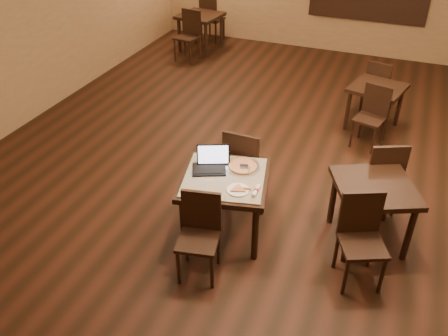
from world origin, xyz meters
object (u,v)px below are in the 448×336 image
at_px(laptop, 211,163).
at_px(other_table_c_chair_far, 382,173).
at_px(other_table_b_chair_near, 189,32).
at_px(other_table_a_chair_far, 378,84).
at_px(pizza_pan, 243,167).
at_px(other_table_c, 374,195).
at_px(tiled_table, 224,184).
at_px(other_table_b_chair_far, 211,17).
at_px(chair_main_far, 243,163).
at_px(other_table_a, 376,94).
at_px(other_table_a_chair_near, 372,113).
at_px(chair_main_near, 200,230).
at_px(other_table_c_chair_near, 361,233).
at_px(other_table_b, 200,21).

xyz_separation_m(laptop, other_table_c_chair_far, (1.75, 0.92, -0.28)).
bearing_deg(other_table_b_chair_near, other_table_a_chair_far, -8.40).
distance_m(pizza_pan, other_table_c, 1.42).
distance_m(tiled_table, other_table_b_chair_far, 6.50).
relative_size(chair_main_far, pizza_pan, 2.63).
distance_m(chair_main_far, laptop, 0.60).
bearing_deg(other_table_a_chair_far, other_table_a, 105.81).
bearing_deg(other_table_c, other_table_b_chair_far, 102.73).
bearing_deg(other_table_b_chair_near, laptop, -54.79).
distance_m(other_table_a_chair_near, other_table_b_chair_near, 4.47).
bearing_deg(chair_main_near, other_table_c_chair_far, 34.91).
height_order(other_table_b_chair_far, other_table_c_chair_near, other_table_b_chair_far).
height_order(chair_main_near, chair_main_far, chair_main_far).
height_order(chair_main_far, other_table_b_chair_near, chair_main_far).
distance_m(pizza_pan, other_table_a, 3.11).
relative_size(chair_main_near, pizza_pan, 2.39).
xyz_separation_m(tiled_table, chair_main_near, (-0.02, -0.62, -0.14)).
distance_m(other_table_a_chair_near, other_table_c, 2.18).
bearing_deg(other_table_b_chair_far, other_table_a_chair_near, 147.24).
relative_size(other_table_a_chair_near, other_table_a_chair_far, 1.00).
xyz_separation_m(other_table_a_chair_near, other_table_c_chair_far, (0.30, -1.59, 0.04)).
relative_size(other_table_b, other_table_b_chair_far, 0.92).
xyz_separation_m(pizza_pan, other_table_b, (-2.80, 5.10, -0.13)).
bearing_deg(other_table_c_chair_near, tiled_table, 150.70).
bearing_deg(laptop, chair_main_near, -99.63).
height_order(other_table_c, other_table_c_chair_near, other_table_c_chair_near).
height_order(chair_main_near, other_table_b, chair_main_near).
bearing_deg(other_table_a, chair_main_far, -102.15).
distance_m(other_table_a_chair_near, other_table_a_chair_far, 1.06).
xyz_separation_m(other_table_a_chair_far, other_table_c_chair_near, (0.27, -3.78, 0.04)).
bearing_deg(laptop, tiled_table, -52.03).
distance_m(tiled_table, other_table_c, 1.58).
distance_m(other_table_a, other_table_a_chair_far, 0.53).
xyz_separation_m(pizza_pan, other_table_a, (1.11, 2.90, -0.19)).
bearing_deg(other_table_a_chair_far, other_table_c, 109.16).
relative_size(other_table_a_chair_near, other_table_b_chair_near, 0.90).
relative_size(other_table_a, other_table_b_chair_far, 0.90).
bearing_deg(other_table_b_chair_far, pizza_pan, 123.55).
xyz_separation_m(other_table_c_chair_near, other_table_c_chair_far, (0.07, 1.14, 0.00)).
height_order(laptop, other_table_c_chair_near, laptop).
distance_m(laptop, pizza_pan, 0.35).
xyz_separation_m(chair_main_far, other_table_c, (1.52, -0.15, 0.05)).
bearing_deg(chair_main_near, tiled_table, 76.89).
relative_size(other_table_a, other_table_c_chair_near, 0.93).
distance_m(other_table_a_chair_far, other_table_b_chair_far, 4.51).
bearing_deg(other_table_a, chair_main_near, -94.54).
bearing_deg(other_table_b_chair_near, other_table_a_chair_near, -21.42).
xyz_separation_m(laptop, pizza_pan, (0.32, 0.13, -0.06)).
bearing_deg(other_table_c_chair_near, chair_main_near, 173.85).
bearing_deg(chair_main_far, other_table_c_chair_near, 154.58).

